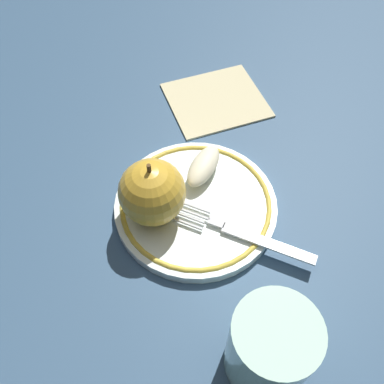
# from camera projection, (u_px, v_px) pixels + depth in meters

# --- Properties ---
(ground_plane) EXTENTS (2.00, 2.00, 0.00)m
(ground_plane) POSITION_uv_depth(u_px,v_px,m) (196.00, 209.00, 0.51)
(ground_plane) COLOR #345270
(plate) EXTENTS (0.19, 0.19, 0.02)m
(plate) POSITION_uv_depth(u_px,v_px,m) (192.00, 206.00, 0.50)
(plate) COLOR white
(plate) RESTS_ON ground_plane
(apple_red_whole) EXTENTS (0.07, 0.07, 0.08)m
(apple_red_whole) POSITION_uv_depth(u_px,v_px,m) (152.00, 192.00, 0.46)
(apple_red_whole) COLOR gold
(apple_red_whole) RESTS_ON plate
(apple_slice_front) EXTENTS (0.06, 0.07, 0.02)m
(apple_slice_front) POSITION_uv_depth(u_px,v_px,m) (204.00, 166.00, 0.52)
(apple_slice_front) COLOR #EEE5C0
(apple_slice_front) RESTS_ON plate
(fork) EXTENTS (0.18, 0.11, 0.00)m
(fork) POSITION_uv_depth(u_px,v_px,m) (236.00, 231.00, 0.47)
(fork) COLOR silver
(fork) RESTS_ON plate
(drinking_glass) EXTENTS (0.08, 0.08, 0.09)m
(drinking_glass) POSITION_uv_depth(u_px,v_px,m) (270.00, 348.00, 0.37)
(drinking_glass) COLOR silver
(drinking_glass) RESTS_ON ground_plane
(napkin_folded) EXTENTS (0.15, 0.16, 0.01)m
(napkin_folded) POSITION_uv_depth(u_px,v_px,m) (216.00, 99.00, 0.62)
(napkin_folded) COLOR beige
(napkin_folded) RESTS_ON ground_plane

